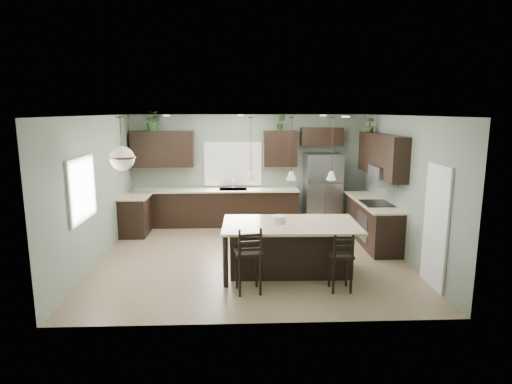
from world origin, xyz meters
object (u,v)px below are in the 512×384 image
(bar_stool_left, at_px, (248,259))
(plant_back_left, at_px, (153,121))
(refrigerator, at_px, (322,190))
(bar_stool_right, at_px, (341,261))
(serving_dish, at_px, (279,220))
(kitchen_island, at_px, (290,248))

(bar_stool_left, relative_size, plant_back_left, 2.31)
(refrigerator, bearing_deg, bar_stool_right, -96.74)
(serving_dish, bearing_deg, plant_back_left, 129.18)
(kitchen_island, relative_size, serving_dish, 9.97)
(kitchen_island, distance_m, serving_dish, 0.57)
(bar_stool_left, distance_m, plant_back_left, 5.24)
(plant_back_left, bearing_deg, serving_dish, -50.82)
(refrigerator, relative_size, bar_stool_left, 1.66)
(refrigerator, xyz_separation_m, bar_stool_right, (-0.48, -4.06, -0.43))
(kitchen_island, xyz_separation_m, serving_dish, (-0.20, 0.00, 0.53))
(bar_stool_right, bearing_deg, plant_back_left, 131.09)
(bar_stool_left, height_order, plant_back_left, plant_back_left)
(refrigerator, height_order, bar_stool_right, refrigerator)
(bar_stool_left, bearing_deg, plant_back_left, 109.66)
(refrigerator, relative_size, kitchen_island, 0.77)
(kitchen_island, relative_size, plant_back_left, 4.97)
(refrigerator, relative_size, serving_dish, 7.71)
(bar_stool_right, distance_m, plant_back_left, 6.04)
(plant_back_left, bearing_deg, kitchen_island, -48.91)
(refrigerator, relative_size, bar_stool_right, 1.87)
(kitchen_island, bearing_deg, serving_dish, -180.00)
(refrigerator, height_order, serving_dish, refrigerator)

